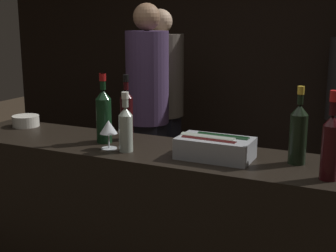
{
  "coord_description": "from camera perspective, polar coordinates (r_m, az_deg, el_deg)",
  "views": [
    {
      "loc": [
        0.98,
        -1.8,
        1.6
      ],
      "look_at": [
        0.0,
        0.28,
        1.07
      ],
      "focal_mm": 50.0,
      "sensor_mm": 36.0,
      "label": 1
    }
  ],
  "objects": [
    {
      "name": "champagne_bottle",
      "position": [
        2.19,
        15.6,
        -0.74
      ],
      "size": [
        0.08,
        0.08,
        0.36
      ],
      "color": "black",
      "rests_on": "bar_counter"
    },
    {
      "name": "bowl_white",
      "position": [
        3.02,
        -16.95,
        0.63
      ],
      "size": [
        0.16,
        0.16,
        0.07
      ],
      "color": "silver",
      "rests_on": "bar_counter"
    },
    {
      "name": "red_wine_bottle_burgundy",
      "position": [
        2.5,
        -7.84,
        1.44
      ],
      "size": [
        0.08,
        0.08,
        0.37
      ],
      "color": "black",
      "rests_on": "bar_counter"
    },
    {
      "name": "red_wine_bottle_tall",
      "position": [
        2.01,
        19.21,
        -1.99
      ],
      "size": [
        0.07,
        0.07,
        0.37
      ],
      "color": "black",
      "rests_on": "bar_counter"
    },
    {
      "name": "ice_bin_with_bottles",
      "position": [
        2.23,
        5.68,
        -2.48
      ],
      "size": [
        0.35,
        0.2,
        0.11
      ],
      "color": "#9EA0A5",
      "rests_on": "bar_counter"
    },
    {
      "name": "wine_glass",
      "position": [
        2.39,
        -7.26,
        -0.23
      ],
      "size": [
        0.09,
        0.09,
        0.15
      ],
      "color": "silver",
      "rests_on": "bar_counter"
    },
    {
      "name": "person_in_hoodie",
      "position": [
        3.73,
        -2.51,
        3.08
      ],
      "size": [
        0.34,
        0.34,
        1.72
      ],
      "rotation": [
        0.0,
        0.0,
        0.93
      ],
      "color": "black",
      "rests_on": "ground_plane"
    },
    {
      "name": "red_wine_bottle_black_foil",
      "position": [
        2.56,
        -5.08,
        1.62
      ],
      "size": [
        0.07,
        0.07,
        0.36
      ],
      "color": "black",
      "rests_on": "bar_counter"
    },
    {
      "name": "bar_counter",
      "position": [
        2.54,
        -0.25,
        -13.36
      ],
      "size": [
        2.5,
        0.5,
        0.95
      ],
      "color": "black",
      "rests_on": "ground_plane"
    },
    {
      "name": "wall_back_chalkboard",
      "position": [
        4.69,
        13.34,
        10.08
      ],
      "size": [
        6.4,
        0.06,
        2.8
      ],
      "color": "black",
      "rests_on": "ground_plane"
    },
    {
      "name": "person_blond_tee",
      "position": [
        4.13,
        -0.92,
        3.54
      ],
      "size": [
        0.41,
        0.41,
        1.69
      ],
      "rotation": [
        0.0,
        0.0,
        -2.06
      ],
      "color": "black",
      "rests_on": "ground_plane"
    },
    {
      "name": "white_wine_bottle",
      "position": [
        2.33,
        -5.18,
        -0.05
      ],
      "size": [
        0.07,
        0.07,
        0.3
      ],
      "color": "#9EA899",
      "rests_on": "bar_counter"
    }
  ]
}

